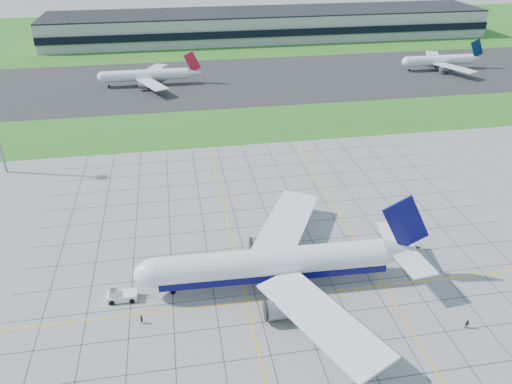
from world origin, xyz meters
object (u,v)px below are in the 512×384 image
(pushback_tug, at_px, (121,295))
(crew_near, at_px, (142,319))
(airliner, at_px, (275,264))
(crew_far, at_px, (467,324))
(distant_jet_2, at_px, (440,60))
(distant_jet_1, at_px, (147,75))

(pushback_tug, relative_size, crew_near, 4.66)
(airliner, height_order, crew_near, airliner)
(airliner, bearing_deg, crew_near, -164.04)
(airliner, xyz_separation_m, pushback_tug, (-30.37, 0.55, -4.03))
(airliner, relative_size, pushback_tug, 7.12)
(crew_far, xyz_separation_m, distant_jet_2, (79.46, 161.47, 3.57))
(distant_jet_2, bearing_deg, pushback_tug, -134.71)
(distant_jet_1, bearing_deg, distant_jet_2, 0.68)
(pushback_tug, relative_size, distant_jet_2, 0.20)
(crew_far, height_order, distant_jet_1, distant_jet_1)
(pushback_tug, bearing_deg, distant_jet_2, 47.12)
(distant_jet_2, bearing_deg, crew_near, -132.46)
(airliner, relative_size, crew_far, 32.42)
(distant_jet_1, bearing_deg, pushback_tug, -91.33)
(pushback_tug, height_order, crew_far, pushback_tug)
(crew_far, bearing_deg, distant_jet_1, 135.70)
(crew_far, xyz_separation_m, distant_jet_1, (-58.67, 159.83, 3.57))
(crew_near, distance_m, distant_jet_1, 148.43)
(distant_jet_1, bearing_deg, airliner, -79.18)
(crew_far, bearing_deg, airliner, 175.78)
(airliner, height_order, distant_jet_1, airliner)
(crew_near, relative_size, crew_far, 0.98)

